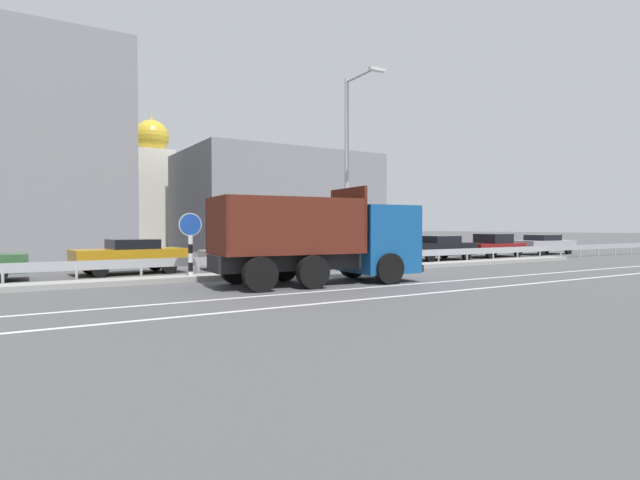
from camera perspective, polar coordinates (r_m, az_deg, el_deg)
ground_plane at (r=20.02m, az=6.02°, el=-4.00°), size 320.00×320.00×0.00m
lane_strip_0 at (r=15.36m, az=2.98°, el=-5.65°), size 54.71×0.16×0.01m
lane_strip_1 at (r=13.78m, az=7.72°, el=-6.49°), size 54.71×0.16×0.01m
median_island at (r=21.44m, az=3.13°, el=-3.39°), size 30.09×1.10×0.18m
median_guardrail at (r=22.11m, az=1.87°, el=-2.00°), size 54.71×0.09×0.78m
dump_truck at (r=17.24m, az=2.54°, el=-0.48°), size 7.27×3.17×3.27m
median_road_sign at (r=18.37m, az=-14.59°, el=-0.44°), size 0.82×0.16×2.42m
street_lamp_1 at (r=21.59m, az=3.35°, el=8.77°), size 0.71×2.42×8.30m
parked_car_2 at (r=21.80m, az=-20.88°, el=-1.70°), size 4.45×2.23×1.42m
parked_car_3 at (r=23.23m, az=-7.96°, el=-1.60°), size 4.45×2.14×1.27m
parked_car_4 at (r=25.76m, az=3.15°, el=-1.24°), size 4.76×2.12×1.34m
parked_car_5 at (r=29.70m, az=13.31°, el=-0.83°), size 4.62×1.98×1.41m
parked_car_6 at (r=33.87m, az=19.09°, el=-0.59°), size 4.86×2.23×1.48m
parked_car_7 at (r=38.44m, az=24.19°, el=-0.43°), size 4.75×2.05×1.37m
background_building_0 at (r=39.00m, az=-32.17°, el=8.17°), size 13.33×15.67×13.21m
background_building_1 at (r=44.84m, az=-5.12°, el=4.35°), size 15.89×11.69×8.32m
church_tower at (r=50.56m, az=-18.65°, el=5.95°), size 3.60×3.60×13.01m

